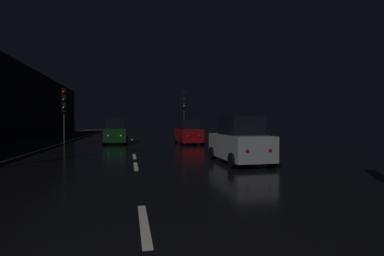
{
  "coord_description": "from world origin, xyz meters",
  "views": [
    {
      "loc": [
        -0.25,
        -2.14,
        1.82
      ],
      "look_at": [
        4.45,
        19.29,
        1.37
      ],
      "focal_mm": 26.76,
      "sensor_mm": 36.0,
      "label": 1
    }
  ],
  "objects_px": {
    "traffic_light_far_right": "(184,104)",
    "car_approaching_headlights": "(116,132)",
    "traffic_light_far_left": "(64,104)",
    "car_parked_right_far": "(188,133)",
    "car_parked_right_near": "(240,142)"
  },
  "relations": [
    {
      "from": "car_parked_right_near",
      "to": "traffic_light_far_left",
      "type": "bearing_deg",
      "value": 38.37
    },
    {
      "from": "traffic_light_far_left",
      "to": "car_parked_right_far",
      "type": "height_order",
      "value": "traffic_light_far_left"
    },
    {
      "from": "traffic_light_far_right",
      "to": "car_approaching_headlights",
      "type": "relative_size",
      "value": 1.22
    },
    {
      "from": "traffic_light_far_right",
      "to": "car_approaching_headlights",
      "type": "distance_m",
      "value": 8.49
    },
    {
      "from": "car_approaching_headlights",
      "to": "car_parked_right_near",
      "type": "distance_m",
      "value": 14.39
    },
    {
      "from": "traffic_light_far_left",
      "to": "car_parked_right_far",
      "type": "distance_m",
      "value": 10.28
    },
    {
      "from": "traffic_light_far_right",
      "to": "car_parked_right_near",
      "type": "relative_size",
      "value": 1.25
    },
    {
      "from": "traffic_light_far_left",
      "to": "car_approaching_headlights",
      "type": "distance_m",
      "value": 4.63
    },
    {
      "from": "car_approaching_headlights",
      "to": "traffic_light_far_right",
      "type": "bearing_deg",
      "value": 122.74
    },
    {
      "from": "traffic_light_far_left",
      "to": "car_parked_right_far",
      "type": "xyz_separation_m",
      "value": [
        9.94,
        -1.23,
        -2.32
      ]
    },
    {
      "from": "traffic_light_far_right",
      "to": "car_parked_right_far",
      "type": "height_order",
      "value": "traffic_light_far_right"
    },
    {
      "from": "car_approaching_headlights",
      "to": "car_parked_right_near",
      "type": "bearing_deg",
      "value": 24.45
    },
    {
      "from": "car_approaching_headlights",
      "to": "traffic_light_far_left",
      "type": "bearing_deg",
      "value": -82.28
    },
    {
      "from": "traffic_light_far_right",
      "to": "car_parked_right_near",
      "type": "height_order",
      "value": "traffic_light_far_right"
    },
    {
      "from": "car_parked_right_near",
      "to": "car_parked_right_far",
      "type": "relative_size",
      "value": 1.01
    }
  ]
}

